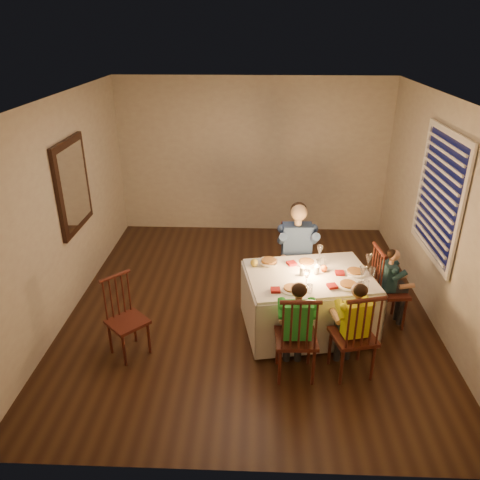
{
  "coord_description": "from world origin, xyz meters",
  "views": [
    {
      "loc": [
        0.08,
        -5.17,
        3.34
      ],
      "look_at": [
        -0.13,
        0.15,
        0.86
      ],
      "focal_mm": 35.0,
      "sensor_mm": 36.0,
      "label": 1
    }
  ],
  "objects_px": {
    "chair_near_right": "(349,371)",
    "child_green": "(294,373)",
    "chair_extra": "(131,352)",
    "child_teal": "(384,322)",
    "chair_adult": "(294,296)",
    "dining_table": "(308,291)",
    "child_yellow": "(349,371)",
    "chair_near_left": "(294,373)",
    "adult": "(294,296)",
    "chair_end": "(384,322)",
    "serving_bowl": "(269,263)"
  },
  "relations": [
    {
      "from": "chair_end",
      "to": "child_green",
      "type": "height_order",
      "value": "child_green"
    },
    {
      "from": "chair_near_right",
      "to": "chair_extra",
      "type": "distance_m",
      "value": 2.39
    },
    {
      "from": "chair_extra",
      "to": "child_yellow",
      "type": "distance_m",
      "value": 2.39
    },
    {
      "from": "chair_end",
      "to": "serving_bowl",
      "type": "height_order",
      "value": "serving_bowl"
    },
    {
      "from": "child_teal",
      "to": "adult",
      "type": "bearing_deg",
      "value": 55.52
    },
    {
      "from": "adult",
      "to": "serving_bowl",
      "type": "bearing_deg",
      "value": -128.06
    },
    {
      "from": "chair_near_left",
      "to": "chair_end",
      "type": "distance_m",
      "value": 1.52
    },
    {
      "from": "adult",
      "to": "child_green",
      "type": "distance_m",
      "value": 1.55
    },
    {
      "from": "chair_extra",
      "to": "serving_bowl",
      "type": "xyz_separation_m",
      "value": [
        1.53,
        0.75,
        0.77
      ]
    },
    {
      "from": "chair_extra",
      "to": "chair_near_left",
      "type": "bearing_deg",
      "value": -54.38
    },
    {
      "from": "dining_table",
      "to": "child_yellow",
      "type": "xyz_separation_m",
      "value": [
        0.39,
        -0.74,
        -0.53
      ]
    },
    {
      "from": "dining_table",
      "to": "child_teal",
      "type": "distance_m",
      "value": 1.12
    },
    {
      "from": "child_teal",
      "to": "chair_adult",
      "type": "bearing_deg",
      "value": 55.52
    },
    {
      "from": "chair_extra",
      "to": "child_teal",
      "type": "relative_size",
      "value": 0.94
    },
    {
      "from": "chair_adult",
      "to": "child_yellow",
      "type": "bearing_deg",
      "value": -75.15
    },
    {
      "from": "chair_adult",
      "to": "child_green",
      "type": "xyz_separation_m",
      "value": [
        -0.11,
        -1.54,
        0.0
      ]
    },
    {
      "from": "chair_near_right",
      "to": "chair_end",
      "type": "distance_m",
      "value": 1.09
    },
    {
      "from": "chair_adult",
      "to": "chair_extra",
      "type": "bearing_deg",
      "value": -149.1
    },
    {
      "from": "chair_near_right",
      "to": "adult",
      "type": "distance_m",
      "value": 1.56
    },
    {
      "from": "chair_adult",
      "to": "child_teal",
      "type": "xyz_separation_m",
      "value": [
        1.06,
        -0.57,
        0.0
      ]
    },
    {
      "from": "chair_adult",
      "to": "child_teal",
      "type": "relative_size",
      "value": 1.02
    },
    {
      "from": "child_green",
      "to": "child_teal",
      "type": "relative_size",
      "value": 1.11
    },
    {
      "from": "chair_extra",
      "to": "serving_bowl",
      "type": "distance_m",
      "value": 1.87
    },
    {
      "from": "chair_near_right",
      "to": "child_green",
      "type": "height_order",
      "value": "child_green"
    },
    {
      "from": "chair_adult",
      "to": "child_teal",
      "type": "distance_m",
      "value": 1.21
    },
    {
      "from": "dining_table",
      "to": "serving_bowl",
      "type": "xyz_separation_m",
      "value": [
        -0.46,
        0.22,
        0.24
      ]
    },
    {
      "from": "chair_near_right",
      "to": "child_green",
      "type": "xyz_separation_m",
      "value": [
        -0.58,
        -0.06,
        0.0
      ]
    },
    {
      "from": "child_green",
      "to": "child_teal",
      "type": "bearing_deg",
      "value": -142.45
    },
    {
      "from": "dining_table",
      "to": "chair_near_right",
      "type": "bearing_deg",
      "value": -72.74
    },
    {
      "from": "adult",
      "to": "child_green",
      "type": "xyz_separation_m",
      "value": [
        -0.11,
        -1.54,
        0.0
      ]
    },
    {
      "from": "dining_table",
      "to": "chair_end",
      "type": "bearing_deg",
      "value": -0.2
    },
    {
      "from": "chair_adult",
      "to": "chair_near_right",
      "type": "distance_m",
      "value": 1.56
    },
    {
      "from": "chair_near_left",
      "to": "chair_extra",
      "type": "bearing_deg",
      "value": -10.87
    },
    {
      "from": "adult",
      "to": "chair_extra",
      "type": "bearing_deg",
      "value": -149.1
    },
    {
      "from": "chair_near_left",
      "to": "child_teal",
      "type": "relative_size",
      "value": 1.02
    },
    {
      "from": "chair_extra",
      "to": "child_teal",
      "type": "xyz_separation_m",
      "value": [
        2.96,
        0.7,
        0.0
      ]
    },
    {
      "from": "chair_extra",
      "to": "adult",
      "type": "relative_size",
      "value": 0.7
    },
    {
      "from": "child_yellow",
      "to": "child_teal",
      "type": "height_order",
      "value": "child_yellow"
    },
    {
      "from": "chair_extra",
      "to": "child_yellow",
      "type": "xyz_separation_m",
      "value": [
        2.38,
        -0.21,
        0.0
      ]
    },
    {
      "from": "child_teal",
      "to": "serving_bowl",
      "type": "height_order",
      "value": "serving_bowl"
    },
    {
      "from": "chair_adult",
      "to": "child_yellow",
      "type": "xyz_separation_m",
      "value": [
        0.48,
        -1.49,
        0.0
      ]
    },
    {
      "from": "chair_near_left",
      "to": "serving_bowl",
      "type": "relative_size",
      "value": 4.55
    },
    {
      "from": "chair_adult",
      "to": "child_yellow",
      "type": "relative_size",
      "value": 0.94
    },
    {
      "from": "dining_table",
      "to": "chair_adult",
      "type": "height_order",
      "value": "dining_table"
    },
    {
      "from": "chair_adult",
      "to": "chair_end",
      "type": "xyz_separation_m",
      "value": [
        1.06,
        -0.57,
        0.0
      ]
    },
    {
      "from": "chair_adult",
      "to": "chair_near_left",
      "type": "height_order",
      "value": "same"
    },
    {
      "from": "adult",
      "to": "child_teal",
      "type": "height_order",
      "value": "adult"
    },
    {
      "from": "chair_near_left",
      "to": "child_green",
      "type": "xyz_separation_m",
      "value": [
        0.0,
        0.0,
        0.0
      ]
    },
    {
      "from": "chair_near_left",
      "to": "child_green",
      "type": "relative_size",
      "value": 0.92
    },
    {
      "from": "child_yellow",
      "to": "child_teal",
      "type": "bearing_deg",
      "value": -136.27
    }
  ]
}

